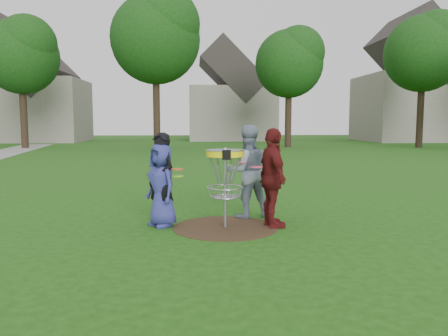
{
  "coord_description": "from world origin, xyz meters",
  "views": [
    {
      "loc": [
        -0.5,
        -7.33,
        1.82
      ],
      "look_at": [
        0.0,
        0.3,
        1.0
      ],
      "focal_mm": 35.0,
      "sensor_mm": 36.0,
      "label": 1
    }
  ],
  "objects": [
    {
      "name": "ground",
      "position": [
        0.0,
        0.0,
        0.0
      ],
      "size": [
        100.0,
        100.0,
        0.0
      ],
      "primitive_type": "plane",
      "color": "#19470F",
      "rests_on": "ground"
    },
    {
      "name": "dirt_patch",
      "position": [
        0.0,
        0.0,
        0.0
      ],
      "size": [
        1.8,
        1.8,
        0.01
      ],
      "primitive_type": "cylinder",
      "color": "#47331E",
      "rests_on": "ground"
    },
    {
      "name": "player_blue",
      "position": [
        -1.09,
        0.2,
        0.72
      ],
      "size": [
        0.78,
        0.84,
        1.44
      ],
      "primitive_type": "imported",
      "rotation": [
        0.0,
        0.0,
        -0.96
      ],
      "color": "navy",
      "rests_on": "ground"
    },
    {
      "name": "player_black",
      "position": [
        -1.1,
        0.22,
        0.81
      ],
      "size": [
        0.69,
        0.7,
        1.63
      ],
      "primitive_type": "imported",
      "rotation": [
        0.0,
        0.0,
        -0.84
      ],
      "color": "black",
      "rests_on": "ground"
    },
    {
      "name": "player_grey",
      "position": [
        0.47,
        0.81,
        0.88
      ],
      "size": [
        0.98,
        0.84,
        1.75
      ],
      "primitive_type": "imported",
      "rotation": [
        0.0,
        0.0,
        3.37
      ],
      "color": "gray",
      "rests_on": "ground"
    },
    {
      "name": "player_maroon",
      "position": [
        0.82,
        -0.0,
        0.85
      ],
      "size": [
        0.59,
        1.06,
        1.71
      ],
      "primitive_type": "imported",
      "rotation": [
        0.0,
        0.0,
        1.75
      ],
      "color": "#5B1415",
      "rests_on": "ground"
    },
    {
      "name": "disc_on_grass",
      "position": [
        -1.05,
        0.26,
        0.01
      ],
      "size": [
        0.22,
        0.22,
        0.02
      ],
      "primitive_type": "cylinder",
      "color": "white",
      "rests_on": "ground"
    },
    {
      "name": "disc_golf_basket",
      "position": [
        0.0,
        -0.0,
        1.02
      ],
      "size": [
        0.66,
        0.67,
        1.38
      ],
      "color": "#9EA0A5",
      "rests_on": "ground"
    },
    {
      "name": "held_discs",
      "position": [
        -0.19,
        0.22,
        1.0
      ],
      "size": [
        1.58,
        0.79,
        0.21
      ],
      "color": "#73CE16",
      "rests_on": "ground"
    },
    {
      "name": "tree_row",
      "position": [
        0.44,
        20.67,
        6.21
      ],
      "size": [
        51.2,
        17.42,
        9.9
      ],
      "color": "#38281C",
      "rests_on": "ground"
    },
    {
      "name": "house_row",
      "position": [
        4.78,
        33.07,
        4.14
      ],
      "size": [
        44.5,
        10.65,
        11.62
      ],
      "color": "gray",
      "rests_on": "ground"
    }
  ]
}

